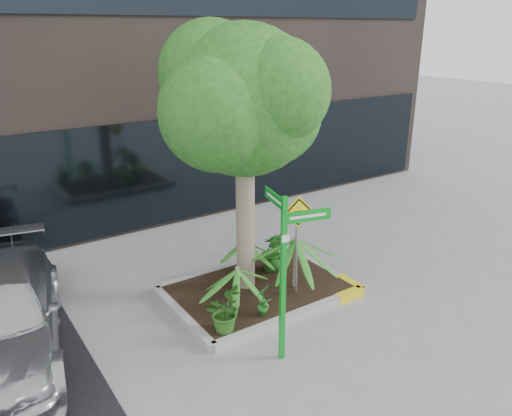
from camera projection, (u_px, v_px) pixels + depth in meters
ground at (258, 304)px, 9.10m from camera, size 80.00×80.00×0.00m
planter at (260, 289)px, 9.40m from camera, size 3.35×2.36×0.15m
tree at (244, 101)px, 8.31m from camera, size 3.28×2.91×4.92m
palm_front at (296, 239)px, 9.08m from camera, size 1.16×1.16×1.29m
palm_left at (237, 270)px, 8.52m from camera, size 0.84×0.84×0.94m
palm_back at (244, 242)px, 9.77m from camera, size 0.76×0.76×0.85m
shrub_a at (223, 311)px, 7.95m from camera, size 0.84×0.84×0.68m
shrub_b at (274, 253)px, 9.92m from camera, size 0.59×0.59×0.75m
shrub_c at (263, 300)px, 8.38m from camera, size 0.42×0.42×0.58m
shrub_d at (273, 251)px, 9.89m from camera, size 0.66×0.66×0.85m
street_sign_post at (285, 261)px, 7.13m from camera, size 0.75×0.88×2.60m
cattle_sign at (298, 229)px, 8.81m from camera, size 0.55×0.17×1.85m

